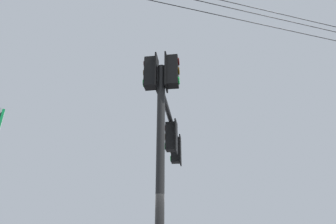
# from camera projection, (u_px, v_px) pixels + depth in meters

# --- Properties ---
(signal_mast_assembly) EXTENTS (3.41, 4.25, 6.19)m
(signal_mast_assembly) POSITION_uv_depth(u_px,v_px,m) (167.00, 130.00, 7.93)
(signal_mast_assembly) COLOR black
(signal_mast_assembly) RESTS_ON ground
(overhead_wire_span) EXTENTS (11.16, 20.28, 0.96)m
(overhead_wire_span) POSITION_uv_depth(u_px,v_px,m) (194.00, 1.00, 9.10)
(overhead_wire_span) COLOR black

